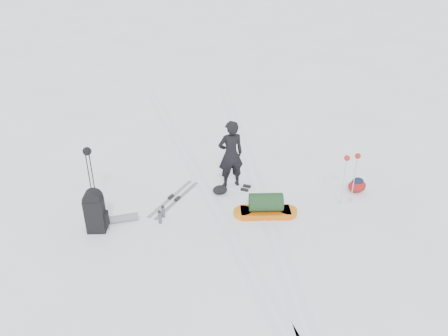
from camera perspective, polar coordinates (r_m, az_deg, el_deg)
The scene contains 14 objects.
ground at distance 10.00m, azimuth -1.03°, elevation -5.41°, with size 200.00×200.00×0.00m, color white.
snow_hill_backdrop at distance 134.96m, azimuth 17.48°, elevation -6.94°, with size 359.50×192.00×162.45m.
ski_tracks at distance 10.85m, azimuth 1.07°, elevation -2.48°, with size 3.38×17.97×0.01m.
skier at distance 10.50m, azimuth 0.88°, elevation 1.78°, with size 0.63×0.42×1.74m, color black.
pulk_sled at distance 9.74m, azimuth 5.47°, elevation -5.12°, with size 1.47×0.70×0.54m.
expedition_rucksack at distance 9.47m, azimuth -16.06°, elevation -5.49°, with size 1.09×0.48×0.98m.
ski_poles_black at distance 9.86m, azimuth -17.32°, elevation 1.13°, with size 0.21×0.19×1.54m.
ski_poles_silver at distance 10.05m, azimuth 16.33°, elevation 0.65°, with size 0.41×0.16×1.29m.
touring_skis_grey at distance 10.42m, azimuth -6.53°, elevation -4.00°, with size 1.39×1.55×0.07m.
touring_skis_white at distance 10.75m, azimuth 2.85°, elevation -2.74°, with size 1.69×1.32×0.07m.
rope_coil at distance 9.86m, azimuth 3.32°, elevation -5.78°, with size 0.62×0.62×0.06m.
small_daypack at distance 11.04m, azimuth 17.01°, elevation -2.16°, with size 0.52×0.45×0.38m.
thermos_pair at distance 9.66m, azimuth -8.17°, elevation -6.03°, with size 0.19×0.31×0.31m.
stuff_sack at distance 10.52m, azimuth -0.52°, elevation -2.87°, with size 0.39×0.31×0.22m.
Camera 1 is at (-1.85, -8.14, 5.52)m, focal length 35.00 mm.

